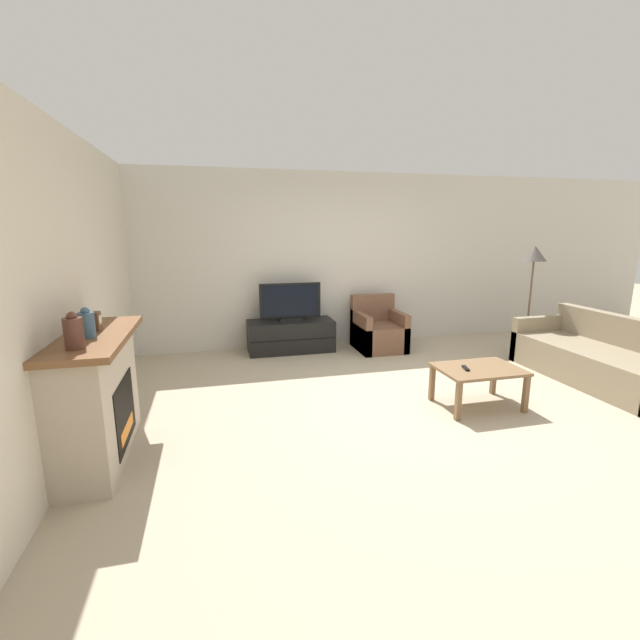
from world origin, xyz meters
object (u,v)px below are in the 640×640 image
object	(u,v)px
tv_stand	(291,336)
fireplace	(97,396)
tv	(290,303)
armchair	(378,332)
coffee_table	(479,373)
mantel_vase_centre_left	(86,324)
mantel_clock	(95,321)
floor_lamp	(534,260)
couch	(601,360)
mantel_vase_left	(74,332)
remote	(466,368)

from	to	relation	value
tv_stand	fireplace	bearing A→B (deg)	-127.50
tv	armchair	bearing A→B (deg)	-8.49
tv_stand	coffee_table	xyz separation A→B (m)	(1.54, -2.52, 0.13)
tv	mantel_vase_centre_left	bearing A→B (deg)	-126.25
tv	coffee_table	bearing A→B (deg)	-58.56
mantel_clock	tv_stand	world-z (taller)	mantel_clock
floor_lamp	couch	bearing A→B (deg)	-89.43
mantel_vase_centre_left	coffee_table	size ratio (longest dim) A/B	0.28
tv	couch	bearing A→B (deg)	-32.88
armchair	mantel_vase_centre_left	bearing A→B (deg)	-142.61
mantel_vase_left	coffee_table	bearing A→B (deg)	9.18
mantel_vase_centre_left	tv_stand	world-z (taller)	mantel_vase_centre_left
mantel_vase_centre_left	fireplace	bearing A→B (deg)	99.16
coffee_table	couch	size ratio (longest dim) A/B	0.41
mantel_vase_left	tv_stand	distance (m)	3.83
fireplace	coffee_table	world-z (taller)	fireplace
coffee_table	tv	bearing A→B (deg)	121.44
couch	tv_stand	bearing A→B (deg)	147.09
mantel_vase_left	floor_lamp	world-z (taller)	floor_lamp
fireplace	mantel_vase_left	bearing A→B (deg)	-87.69
armchair	remote	distance (m)	2.33
mantel_vase_left	floor_lamp	xyz separation A→B (m)	(5.48, 2.17, 0.23)
armchair	couch	xyz separation A→B (m)	(2.11, -2.03, -0.00)
mantel_clock	coffee_table	xyz separation A→B (m)	(3.58, 0.03, -0.75)
mantel_clock	floor_lamp	world-z (taller)	floor_lamp
armchair	couch	bearing A→B (deg)	-43.92
mantel_vase_centre_left	remote	bearing A→B (deg)	4.38
tv	remote	bearing A→B (deg)	-61.36
fireplace	tv	bearing A→B (deg)	52.48
remote	tv_stand	bearing A→B (deg)	133.34
fireplace	coffee_table	bearing A→B (deg)	2.61
remote	couch	world-z (taller)	couch
mantel_vase_centre_left	coffee_table	distance (m)	3.68
remote	fireplace	bearing A→B (deg)	-162.64
fireplace	mantel_vase_left	size ratio (longest dim) A/B	5.34
mantel_clock	tv	size ratio (longest dim) A/B	0.16
mantel_clock	floor_lamp	size ratio (longest dim) A/B	0.09
tv	remote	world-z (taller)	tv
mantel_clock	coffee_table	bearing A→B (deg)	0.42
mantel_vase_left	mantel_vase_centre_left	bearing A→B (deg)	90.00
tv	couch	distance (m)	4.14
mantel_vase_left	remote	xyz separation A→B (m)	(3.42, 0.57, -0.73)
mantel_vase_left	tv	size ratio (longest dim) A/B	0.28
mantel_vase_centre_left	remote	size ratio (longest dim) A/B	1.51
coffee_table	couch	bearing A→B (deg)	8.64
fireplace	coffee_table	size ratio (longest dim) A/B	1.63
tv	armchair	world-z (taller)	tv
coffee_table	armchair	bearing A→B (deg)	94.91
fireplace	floor_lamp	size ratio (longest dim) A/B	0.86
tv	coffee_table	size ratio (longest dim) A/B	1.09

